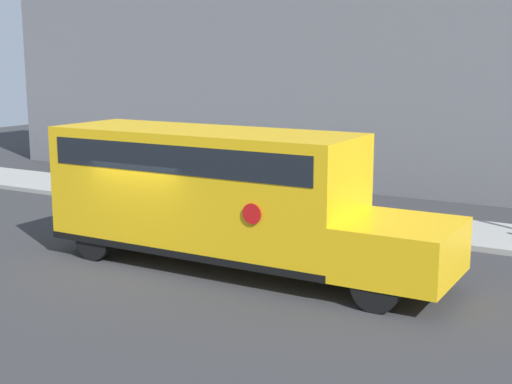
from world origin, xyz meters
name	(u,v)px	position (x,y,z in m)	size (l,w,h in m)	color
ground_plane	(152,264)	(0.00, 0.00, 0.00)	(60.00, 60.00, 0.00)	#333335
sidewalk_strip	(279,211)	(0.00, 6.50, 0.07)	(44.00, 3.00, 0.15)	#9E9E99
building_backdrop	(360,43)	(0.00, 13.00, 5.42)	(32.00, 4.00, 10.84)	slate
school_bus	(220,191)	(1.54, 0.69, 1.82)	(9.73, 2.57, 3.24)	yellow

